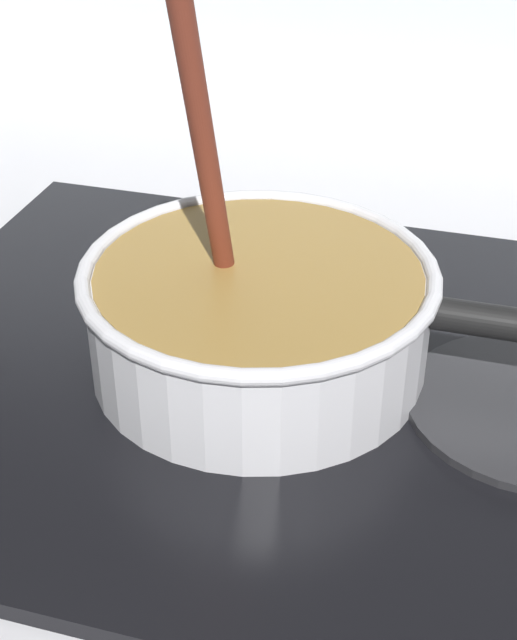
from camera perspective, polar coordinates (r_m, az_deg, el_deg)
The scene contains 3 objects.
hob_plate at distance 0.66m, azimuth 0.00°, elevation -3.18°, with size 0.56×0.48×0.01m, color black.
burner_ring at distance 0.65m, azimuth 0.00°, elevation -2.47°, with size 0.18×0.18×0.01m, color #592D0C.
cooking_pan at distance 0.63m, azimuth 0.12°, elevation 0.43°, with size 0.38×0.24×0.34m.
Camera 1 is at (0.27, -0.31, 0.40)m, focal length 51.70 mm.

